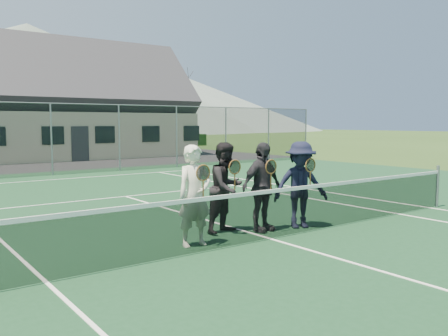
# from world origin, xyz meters

# --- Properties ---
(ground) EXTENTS (220.00, 220.00, 0.00)m
(ground) POSITION_xyz_m (0.00, 20.00, 0.00)
(ground) COLOR #264117
(ground) RESTS_ON ground
(court_surface) EXTENTS (30.00, 30.00, 0.02)m
(court_surface) POSITION_xyz_m (0.00, 0.00, 0.01)
(court_surface) COLOR #14381E
(court_surface) RESTS_ON ground
(hill_centre) EXTENTS (120.00, 120.00, 22.00)m
(hill_centre) POSITION_xyz_m (20.00, 95.00, 11.00)
(hill_centre) COLOR slate
(hill_centre) RESTS_ON ground
(hill_east) EXTENTS (90.00, 90.00, 14.00)m
(hill_east) POSITION_xyz_m (55.00, 95.00, 7.00)
(hill_east) COLOR slate
(hill_east) RESTS_ON ground
(court_markings) EXTENTS (11.03, 23.83, 0.01)m
(court_markings) POSITION_xyz_m (0.00, 0.00, 0.02)
(court_markings) COLOR white
(court_markings) RESTS_ON court_surface
(tennis_net) EXTENTS (11.68, 0.08, 1.10)m
(tennis_net) POSITION_xyz_m (0.00, 0.00, 0.54)
(tennis_net) COLOR slate
(tennis_net) RESTS_ON ground
(perimeter_fence) EXTENTS (30.07, 0.07, 3.02)m
(perimeter_fence) POSITION_xyz_m (0.00, 13.50, 1.52)
(perimeter_fence) COLOR slate
(perimeter_fence) RESTS_ON ground
(clubhouse) EXTENTS (15.60, 8.20, 7.70)m
(clubhouse) POSITION_xyz_m (4.00, 24.00, 3.99)
(clubhouse) COLOR beige
(clubhouse) RESTS_ON ground
(tree_d) EXTENTS (3.20, 3.20, 7.77)m
(tree_d) POSITION_xyz_m (12.00, 33.00, 5.79)
(tree_d) COLOR #372714
(tree_d) RESTS_ON ground
(tree_e) EXTENTS (3.20, 3.20, 7.77)m
(tree_e) POSITION_xyz_m (18.00, 33.00, 5.79)
(tree_e) COLOR #321E12
(tree_e) RESTS_ON ground
(player_a) EXTENTS (0.68, 0.52, 1.80)m
(player_a) POSITION_xyz_m (-1.40, 0.45, 0.92)
(player_a) COLOR silver
(player_a) RESTS_ON court_surface
(player_b) EXTENTS (1.01, 0.87, 1.80)m
(player_b) POSITION_xyz_m (-0.32, 0.96, 0.92)
(player_b) COLOR black
(player_b) RESTS_ON court_surface
(player_c) EXTENTS (1.10, 0.56, 1.80)m
(player_c) POSITION_xyz_m (0.30, 0.61, 0.92)
(player_c) COLOR #232328
(player_c) RESTS_ON court_surface
(player_d) EXTENTS (1.34, 1.09, 1.80)m
(player_d) POSITION_xyz_m (1.15, 0.38, 0.92)
(player_d) COLOR black
(player_d) RESTS_ON court_surface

